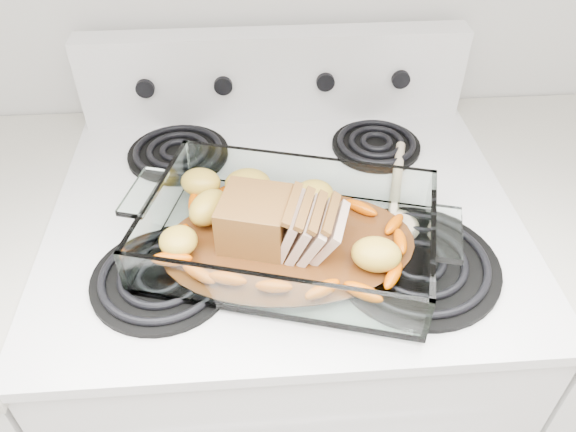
{
  "coord_description": "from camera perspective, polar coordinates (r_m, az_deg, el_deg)",
  "views": [
    {
      "loc": [
        -0.05,
        0.92,
        1.55
      ],
      "look_at": [
        0.0,
        1.56,
        0.99
      ],
      "focal_mm": 35.0,
      "sensor_mm": 36.0,
      "label": 1
    }
  ],
  "objects": [
    {
      "name": "electric_range",
      "position": [
        1.3,
        -0.33,
        -14.27
      ],
      "size": [
        0.78,
        0.7,
        1.12
      ],
      "color": "white",
      "rests_on": "ground"
    },
    {
      "name": "counter_right",
      "position": [
        1.49,
        26.69,
        -11.61
      ],
      "size": [
        0.58,
        0.68,
        0.93
      ],
      "color": "white",
      "rests_on": "ground"
    },
    {
      "name": "baking_dish",
      "position": [
        0.85,
        0.1,
        -2.24
      ],
      "size": [
        0.42,
        0.28,
        0.08
      ],
      "rotation": [
        0.0,
        0.0,
        -0.28
      ],
      "color": "white",
      "rests_on": "electric_range"
    },
    {
      "name": "pork_roast",
      "position": [
        0.84,
        -1.72,
        -1.05
      ],
      "size": [
        0.19,
        0.1,
        0.08
      ],
      "rotation": [
        0.0,
        0.0,
        -0.05
      ],
      "color": "#965C20",
      "rests_on": "baking_dish"
    },
    {
      "name": "roast_vegetables",
      "position": [
        0.88,
        -0.35,
        -0.22
      ],
      "size": [
        0.37,
        0.2,
        0.05
      ],
      "rotation": [
        0.0,
        0.0,
        -0.15
      ],
      "color": "#D35C00",
      "rests_on": "baking_dish"
    },
    {
      "name": "wooden_spoon",
      "position": [
        0.96,
        11.22,
        1.17
      ],
      "size": [
        0.09,
        0.27,
        0.02
      ],
      "rotation": [
        0.0,
        0.0,
        -0.29
      ],
      "color": "beige",
      "rests_on": "electric_range"
    }
  ]
}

